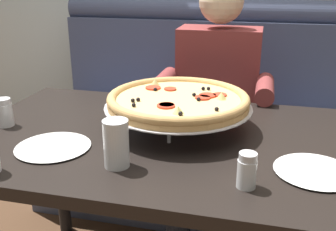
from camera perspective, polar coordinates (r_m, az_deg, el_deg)
name	(u,v)px	position (r m, az deg, el deg)	size (l,w,h in m)	color
booth_bench	(203,132)	(2.28, 5.04, -2.48)	(1.78, 0.78, 1.13)	#424C6B
dining_table	(164,158)	(1.37, -0.63, -6.24)	(1.39, 0.86, 0.75)	black
diner_main	(215,95)	(1.92, 6.86, 2.91)	(0.54, 0.64, 1.27)	#2D3342
pizza	(178,101)	(1.36, 1.49, 2.18)	(0.51, 0.51, 0.13)	silver
shaker_pepper_flakes	(247,173)	(1.03, 11.38, -8.16)	(0.05, 0.05, 0.10)	white
shaker_oregano	(5,114)	(1.52, -22.64, 0.15)	(0.06, 0.06, 0.10)	white
plate_near_left	(315,169)	(1.16, 20.58, -7.32)	(0.22, 0.22, 0.02)	white
plate_near_right	(53,145)	(1.29, -16.37, -4.14)	(0.24, 0.24, 0.02)	white
drinking_glass	(116,147)	(1.11, -7.52, -4.50)	(0.07, 0.07, 0.14)	silver
patio_chair	(73,57)	(3.80, -13.63, 8.22)	(0.43, 0.42, 0.86)	black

